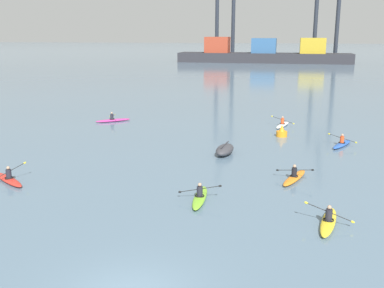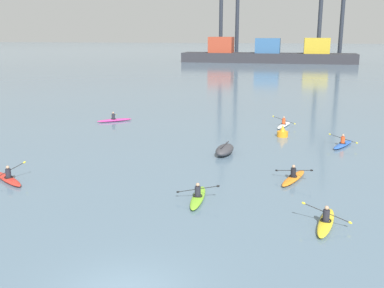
{
  "view_description": "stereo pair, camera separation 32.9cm",
  "coord_description": "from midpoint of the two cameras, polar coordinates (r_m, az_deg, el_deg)",
  "views": [
    {
      "loc": [
        4.66,
        -11.9,
        8.25
      ],
      "look_at": [
        -1.87,
        18.28,
        0.6
      ],
      "focal_mm": 41.71,
      "sensor_mm": 36.0,
      "label": 1
    },
    {
      "loc": [
        4.98,
        -11.83,
        8.25
      ],
      "look_at": [
        -1.87,
        18.28,
        0.6
      ],
      "focal_mm": 41.71,
      "sensor_mm": 36.0,
      "label": 2
    }
  ],
  "objects": [
    {
      "name": "kayak_white",
      "position": [
        41.63,
        11.28,
        2.46
      ],
      "size": [
        2.17,
        3.44,
        0.95
      ],
      "color": "silver",
      "rests_on": "ground"
    },
    {
      "name": "kayak_orange",
      "position": [
        26.55,
        12.62,
        -4.15
      ],
      "size": [
        2.16,
        3.41,
        0.95
      ],
      "color": "orange",
      "rests_on": "ground"
    },
    {
      "name": "container_barge",
      "position": [
        135.17,
        9.05,
        11.32
      ],
      "size": [
        50.13,
        8.82,
        7.36
      ],
      "color": "#28282D",
      "rests_on": "ground"
    },
    {
      "name": "kayak_yellow",
      "position": [
        20.91,
        16.62,
        -9.42
      ],
      "size": [
        2.19,
        3.45,
        0.98
      ],
      "color": "yellow",
      "rests_on": "ground"
    },
    {
      "name": "kayak_blue",
      "position": [
        35.5,
        18.39,
        0.04
      ],
      "size": [
        2.06,
        3.33,
        0.95
      ],
      "color": "#2856B2",
      "rests_on": "ground"
    },
    {
      "name": "capsized_dinghy",
      "position": [
        31.3,
        3.91,
        -0.74
      ],
      "size": [
        1.4,
        2.71,
        0.76
      ],
      "color": "#38383D",
      "rests_on": "ground"
    },
    {
      "name": "kayak_red",
      "position": [
        27.71,
        -22.71,
        -4.15
      ],
      "size": [
        3.13,
        2.43,
        1.03
      ],
      "color": "red",
      "rests_on": "ground"
    },
    {
      "name": "channel_buoy",
      "position": [
        37.45,
        11.15,
        1.49
      ],
      "size": [
        0.9,
        0.9,
        1.0
      ],
      "color": "orange",
      "rests_on": "ground"
    },
    {
      "name": "kayak_magenta",
      "position": [
        43.74,
        -10.29,
        3.05
      ],
      "size": [
        3.09,
        2.51,
        0.95
      ],
      "color": "#C13384",
      "rests_on": "ground"
    },
    {
      "name": "kayak_lime",
      "position": [
        22.87,
        0.6,
        -6.77
      ],
      "size": [
        2.25,
        3.43,
        0.95
      ],
      "color": "#7ABC2D",
      "rests_on": "ground"
    }
  ]
}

